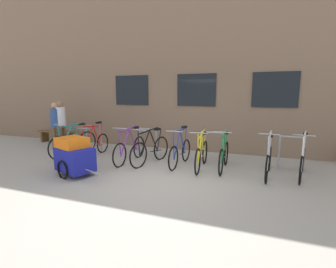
# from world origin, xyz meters

# --- Properties ---
(ground_plane) EXTENTS (42.00, 42.00, 0.00)m
(ground_plane) POSITION_xyz_m (0.00, 0.00, 0.00)
(ground_plane) COLOR #9E998E
(storefront_building) EXTENTS (28.00, 6.14, 6.83)m
(storefront_building) POSITION_xyz_m (0.00, 6.25, 3.41)
(storefront_building) COLOR #7A604C
(storefront_building) RESTS_ON ground
(bike_rack) EXTENTS (6.61, 0.05, 0.89)m
(bike_rack) POSITION_xyz_m (-0.19, 1.90, 0.54)
(bike_rack) COLOR gray
(bike_rack) RESTS_ON ground
(bicycle_teal) EXTENTS (0.52, 1.75, 1.07)m
(bicycle_teal) POSITION_xyz_m (-3.43, 1.21, 0.40)
(bicycle_teal) COLOR black
(bicycle_teal) RESTS_ON ground
(bicycle_yellow) EXTENTS (0.44, 1.69, 1.04)m
(bicycle_yellow) POSITION_xyz_m (0.63, 1.30, 0.37)
(bicycle_yellow) COLOR black
(bicycle_yellow) RESTS_ON ground
(bicycle_red) EXTENTS (0.44, 1.67, 1.07)m
(bicycle_red) POSITION_xyz_m (-2.84, 1.41, 0.37)
(bicycle_red) COLOR black
(bicycle_red) RESTS_ON ground
(bicycle_purple) EXTENTS (0.44, 1.77, 1.07)m
(bicycle_purple) POSITION_xyz_m (-1.44, 1.21, 0.38)
(bicycle_purple) COLOR black
(bicycle_purple) RESTS_ON ground
(bicycle_silver) EXTENTS (0.44, 1.66, 1.11)m
(bicycle_silver) POSITION_xyz_m (2.26, 1.24, 0.37)
(bicycle_silver) COLOR black
(bicycle_silver) RESTS_ON ground
(bicycle_green) EXTENTS (0.44, 1.62, 1.07)m
(bicycle_green) POSITION_xyz_m (1.19, 1.40, 0.37)
(bicycle_green) COLOR black
(bicycle_green) RESTS_ON ground
(bicycle_white) EXTENTS (0.49, 1.69, 1.10)m
(bicycle_white) POSITION_xyz_m (3.01, 1.45, 0.37)
(bicycle_white) COLOR black
(bicycle_white) RESTS_ON ground
(bicycle_blue) EXTENTS (0.44, 1.64, 1.07)m
(bicycle_blue) POSITION_xyz_m (0.02, 1.39, 0.37)
(bicycle_blue) COLOR black
(bicycle_blue) RESTS_ON ground
(bicycle_black) EXTENTS (0.54, 1.71, 1.04)m
(bicycle_black) POSITION_xyz_m (-0.82, 1.26, 0.39)
(bicycle_black) COLOR black
(bicycle_black) RESTS_ON ground
(bike_trailer) EXTENTS (1.47, 0.86, 0.93)m
(bike_trailer) POSITION_xyz_m (-2.12, -0.29, 0.47)
(bike_trailer) COLOR navy
(bike_trailer) RESTS_ON ground
(wooden_bench) EXTENTS (1.56, 0.40, 0.47)m
(wooden_bench) POSITION_xyz_m (-5.55, 2.68, 0.34)
(wooden_bench) COLOR brown
(wooden_bench) RESTS_ON ground
(person_by_bench) EXTENTS (0.32, 0.36, 1.64)m
(person_by_bench) POSITION_xyz_m (-4.63, 1.75, 0.94)
(person_by_bench) COLOR brown
(person_by_bench) RESTS_ON ground
(person_browsing) EXTENTS (0.32, 0.35, 1.70)m
(person_browsing) POSITION_xyz_m (-4.49, 1.86, 0.98)
(person_browsing) COLOR brown
(person_browsing) RESTS_ON ground
(backpack) EXTENTS (0.30, 0.22, 0.44)m
(backpack) POSITION_xyz_m (-4.03, 1.59, 0.22)
(backpack) COLOR maroon
(backpack) RESTS_ON ground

